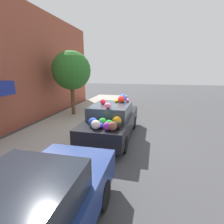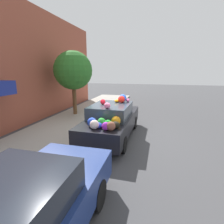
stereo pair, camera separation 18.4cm
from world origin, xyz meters
name	(u,v)px [view 1 (the left image)]	position (x,y,z in m)	size (l,w,h in m)	color
ground_plane	(113,137)	(0.00, 0.00, 0.00)	(60.00, 60.00, 0.00)	#424244
sidewalk_curb	(58,131)	(0.00, 2.70, 0.06)	(24.00, 3.20, 0.12)	#9E998E
building_facade	(7,65)	(-0.12, 4.92, 3.09)	(18.00, 1.20, 6.27)	#9E4C38
street_tree	(71,71)	(2.93, 3.24, 2.83)	(2.33, 2.33, 3.89)	brown
fire_hydrant	(90,116)	(1.40, 1.55, 0.47)	(0.20, 0.20, 0.70)	red
art_car	(112,120)	(-0.06, 0.03, 0.78)	(4.47, 1.80, 1.81)	black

